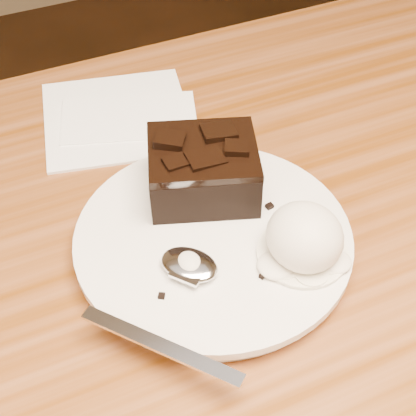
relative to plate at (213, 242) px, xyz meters
name	(u,v)px	position (x,y,z in m)	size (l,w,h in m)	color
plate	(213,242)	(0.00, 0.00, 0.00)	(0.23, 0.23, 0.02)	white
brownie	(203,172)	(0.01, 0.05, 0.03)	(0.09, 0.08, 0.04)	black
ice_cream_scoop	(305,237)	(0.05, -0.05, 0.03)	(0.06, 0.06, 0.05)	silver
melt_puddle	(302,253)	(0.05, -0.05, 0.01)	(0.07, 0.07, 0.00)	white
spoon	(189,266)	(-0.03, -0.03, 0.01)	(0.03, 0.18, 0.01)	silver
napkin	(117,116)	(-0.01, 0.20, -0.01)	(0.15, 0.15, 0.01)	white
crumb_a	(269,206)	(0.06, 0.01, 0.01)	(0.01, 0.01, 0.00)	black
crumb_b	(162,296)	(-0.06, -0.04, 0.01)	(0.01, 0.01, 0.00)	black
crumb_c	(263,275)	(0.02, -0.06, 0.01)	(0.01, 0.00, 0.00)	black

